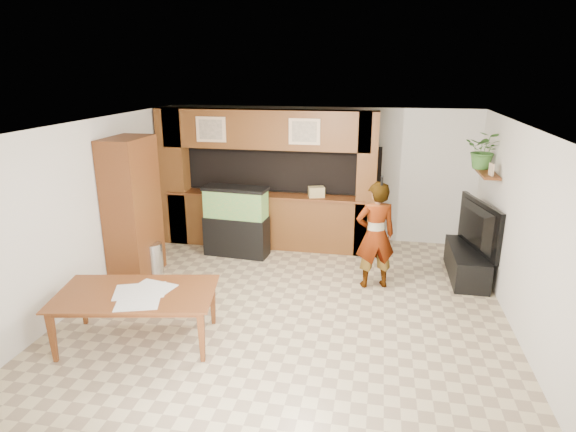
% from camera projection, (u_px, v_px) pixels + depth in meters
% --- Properties ---
extents(floor, '(6.50, 6.50, 0.00)m').
position_uv_depth(floor, '(289.00, 310.00, 6.84)').
color(floor, tan).
rests_on(floor, ground).
extents(ceiling, '(6.50, 6.50, 0.00)m').
position_uv_depth(ceiling, '(289.00, 126.00, 6.08)').
color(ceiling, white).
rests_on(ceiling, wall_back).
extents(wall_back, '(6.00, 0.00, 6.00)m').
position_uv_depth(wall_back, '(319.00, 174.00, 9.51)').
color(wall_back, beige).
rests_on(wall_back, floor).
extents(wall_left, '(0.00, 6.50, 6.50)m').
position_uv_depth(wall_left, '(86.00, 212.00, 7.00)').
color(wall_left, beige).
rests_on(wall_left, floor).
extents(wall_right, '(0.00, 6.50, 6.50)m').
position_uv_depth(wall_right, '(528.00, 238.00, 5.92)').
color(wall_right, beige).
rests_on(wall_right, floor).
extents(partition, '(4.20, 0.99, 2.60)m').
position_uv_depth(partition, '(265.00, 178.00, 9.10)').
color(partition, brown).
rests_on(partition, floor).
extents(wall_clock, '(0.05, 0.25, 0.25)m').
position_uv_depth(wall_clock, '(120.00, 159.00, 7.75)').
color(wall_clock, black).
rests_on(wall_clock, wall_left).
extents(wall_shelf, '(0.25, 0.90, 0.04)m').
position_uv_depth(wall_shelf, '(487.00, 173.00, 7.66)').
color(wall_shelf, brown).
rests_on(wall_shelf, wall_right).
extents(pantry_cabinet, '(0.57, 0.94, 2.29)m').
position_uv_depth(pantry_cabinet, '(132.00, 209.00, 7.71)').
color(pantry_cabinet, brown).
rests_on(pantry_cabinet, floor).
extents(trash_can, '(0.30, 0.30, 0.55)m').
position_uv_depth(trash_can, '(154.00, 259.00, 7.95)').
color(trash_can, '#B2B2B7').
rests_on(trash_can, floor).
extents(aquarium, '(1.16, 0.43, 1.28)m').
position_uv_depth(aquarium, '(236.00, 222.00, 8.73)').
color(aquarium, black).
rests_on(aquarium, floor).
extents(tv_stand, '(0.53, 1.43, 0.48)m').
position_uv_depth(tv_stand, '(466.00, 263.00, 7.89)').
color(tv_stand, black).
rests_on(tv_stand, floor).
extents(television, '(0.52, 1.40, 0.81)m').
position_uv_depth(television, '(471.00, 226.00, 7.70)').
color(television, black).
rests_on(television, tv_stand).
extents(photo_frame, '(0.06, 0.15, 0.19)m').
position_uv_depth(photo_frame, '(491.00, 169.00, 7.37)').
color(photo_frame, tan).
rests_on(photo_frame, wall_shelf).
extents(potted_plant, '(0.70, 0.66, 0.62)m').
position_uv_depth(potted_plant, '(484.00, 150.00, 7.81)').
color(potted_plant, '#376B2B').
rests_on(potted_plant, wall_shelf).
extents(person, '(0.71, 0.57, 1.69)m').
position_uv_depth(person, '(375.00, 235.00, 7.38)').
color(person, tan).
rests_on(person, floor).
extents(microphone, '(0.04, 0.10, 0.16)m').
position_uv_depth(microphone, '(382.00, 181.00, 6.95)').
color(microphone, black).
rests_on(microphone, person).
extents(dining_table, '(2.09, 1.42, 0.68)m').
position_uv_depth(dining_table, '(137.00, 319.00, 5.94)').
color(dining_table, brown).
rests_on(dining_table, floor).
extents(newspaper_a, '(0.72, 0.63, 0.01)m').
position_uv_depth(newspaper_a, '(140.00, 291.00, 5.91)').
color(newspaper_a, silver).
rests_on(newspaper_a, dining_table).
extents(newspaper_b, '(0.58, 0.50, 0.01)m').
position_uv_depth(newspaper_b, '(137.00, 303.00, 5.60)').
color(newspaper_b, silver).
rests_on(newspaper_b, dining_table).
extents(newspaper_c, '(0.56, 0.46, 0.01)m').
position_uv_depth(newspaper_c, '(154.00, 287.00, 6.01)').
color(newspaper_c, silver).
rests_on(newspaper_c, dining_table).
extents(counter_box, '(0.33, 0.27, 0.19)m').
position_uv_depth(counter_box, '(316.00, 192.00, 8.80)').
color(counter_box, tan).
rests_on(counter_box, partition).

